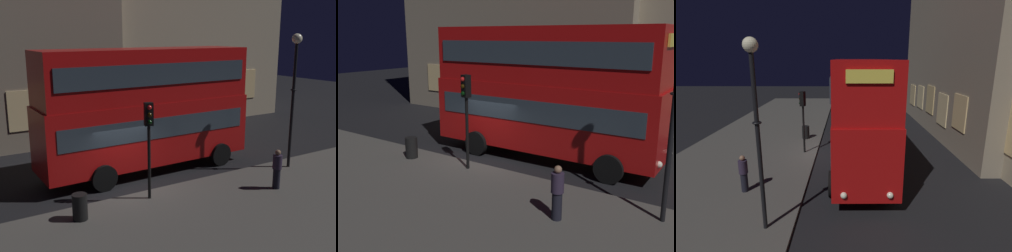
% 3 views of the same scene
% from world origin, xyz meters
% --- Properties ---
extents(ground_plane, '(80.00, 80.00, 0.00)m').
position_xyz_m(ground_plane, '(0.00, 0.00, 0.00)').
color(ground_plane, black).
extents(sidewalk_slab, '(44.00, 8.36, 0.12)m').
position_xyz_m(sidewalk_slab, '(0.00, -4.83, 0.06)').
color(sidewalk_slab, '#4C4944').
rests_on(sidewalk_slab, ground).
extents(double_decker_bus, '(10.06, 3.02, 5.62)m').
position_xyz_m(double_decker_bus, '(1.85, 1.82, 3.14)').
color(double_decker_bus, '#B20F0F').
rests_on(double_decker_bus, ground).
extents(traffic_light_near_kerb, '(0.38, 0.39, 3.70)m').
position_xyz_m(traffic_light_near_kerb, '(0.21, -1.40, 2.79)').
color(traffic_light_near_kerb, black).
rests_on(traffic_light_near_kerb, sidewalk_slab).
extents(pedestrian, '(0.37, 0.37, 1.63)m').
position_xyz_m(pedestrian, '(5.08, -3.20, 0.95)').
color(pedestrian, black).
rests_on(pedestrian, sidewalk_slab).
extents(litter_bin, '(0.51, 0.51, 0.90)m').
position_xyz_m(litter_bin, '(-2.65, -1.73, 0.57)').
color(litter_bin, black).
rests_on(litter_bin, sidewalk_slab).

